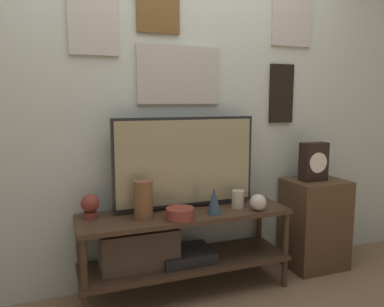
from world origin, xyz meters
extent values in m
cube|color=beige|center=(0.00, 0.51, 1.35)|extent=(6.40, 0.06, 2.70)
cube|color=#B2ADA3|center=(0.03, 0.46, 1.47)|extent=(0.59, 0.02, 0.39)
cube|color=#B2BCC6|center=(0.03, 0.46, 1.47)|extent=(0.56, 0.01, 0.36)
cube|color=#B7B2A8|center=(0.94, 0.46, 1.95)|extent=(0.34, 0.02, 0.49)
cube|color=slate|center=(0.94, 0.46, 1.95)|extent=(0.30, 0.01, 0.45)
cube|color=#B7B2A8|center=(-0.53, 0.46, 1.75)|extent=(0.31, 0.02, 0.35)
cube|color=#2D2D33|center=(-0.53, 0.46, 1.75)|extent=(0.27, 0.01, 0.31)
cube|color=black|center=(0.86, 0.46, 1.35)|extent=(0.20, 0.02, 0.44)
cube|color=#BCB299|center=(0.86, 0.46, 1.35)|extent=(0.17, 0.01, 0.41)
cube|color=#422D1E|center=(0.00, 0.25, 0.55)|extent=(1.41, 0.42, 0.03)
cube|color=#422D1E|center=(0.00, 0.25, 0.21)|extent=(1.41, 0.42, 0.03)
cylinder|color=#422D1E|center=(-0.67, 0.07, 0.28)|extent=(0.04, 0.04, 0.56)
cylinder|color=#422D1E|center=(0.67, 0.07, 0.28)|extent=(0.04, 0.04, 0.56)
cylinder|color=#422D1E|center=(-0.67, 0.43, 0.28)|extent=(0.04, 0.04, 0.56)
cylinder|color=#422D1E|center=(0.67, 0.43, 0.28)|extent=(0.04, 0.04, 0.56)
cube|color=black|center=(0.00, 0.25, 0.26)|extent=(0.36, 0.29, 0.07)
cube|color=#47382D|center=(-0.32, 0.25, 0.36)|extent=(0.49, 0.23, 0.25)
cylinder|color=black|center=(-0.24, 0.34, 0.57)|extent=(0.05, 0.05, 0.02)
cylinder|color=black|center=(0.31, 0.34, 0.57)|extent=(0.05, 0.05, 0.02)
cube|color=black|center=(0.03, 0.34, 0.88)|extent=(0.99, 0.04, 0.61)
cube|color=#998C66|center=(0.03, 0.33, 0.88)|extent=(0.96, 0.01, 0.57)
cylinder|color=brown|center=(-0.08, 0.12, 0.60)|extent=(0.18, 0.18, 0.07)
sphere|color=beige|center=(0.47, 0.11, 0.62)|extent=(0.11, 0.11, 0.11)
cone|color=#2D4251|center=(0.17, 0.15, 0.65)|extent=(0.10, 0.10, 0.17)
cylinder|color=brown|center=(-0.29, 0.22, 0.68)|extent=(0.12, 0.12, 0.24)
cylinder|color=#C1B29E|center=(0.38, 0.22, 0.62)|extent=(0.09, 0.09, 0.12)
cylinder|color=brown|center=(-0.60, 0.34, 0.58)|extent=(0.08, 0.08, 0.04)
sphere|color=brown|center=(-0.60, 0.34, 0.66)|extent=(0.12, 0.12, 0.12)
cube|color=#513823|center=(1.08, 0.28, 0.35)|extent=(0.44, 0.36, 0.69)
cube|color=black|center=(1.05, 0.28, 0.84)|extent=(0.20, 0.10, 0.29)
cylinder|color=white|center=(1.05, 0.22, 0.84)|extent=(0.15, 0.01, 0.15)
camera|label=1|loc=(-0.81, -2.02, 1.30)|focal=35.00mm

